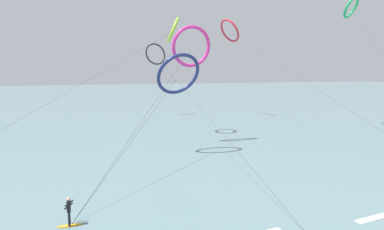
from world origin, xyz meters
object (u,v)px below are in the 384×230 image
surfer_amber (69,213)px  kite_magenta (191,47)px  kite_charcoal (156,54)px  kite_emerald (351,7)px  kite_lime (173,30)px  kite_crimson (230,31)px  kite_navy (178,74)px

surfer_amber → kite_magenta: kite_magenta is taller
kite_charcoal → kite_emerald: bearing=-59.8°
kite_emerald → kite_lime: size_ratio=1.02×
kite_emerald → kite_charcoal: size_ratio=0.50×
kite_emerald → kite_magenta: 27.26m
kite_crimson → kite_navy: kite_crimson is taller
surfer_amber → kite_crimson: kite_crimson is taller
kite_charcoal → kite_crimson: bearing=-42.5°
kite_navy → kite_emerald: bearing=-177.0°
kite_crimson → surfer_amber: bearing=133.0°
surfer_amber → kite_navy: size_ratio=0.10×
kite_crimson → kite_navy: bearing=133.9°
kite_emerald → kite_charcoal: (-24.84, 22.35, -6.23)m
surfer_amber → kite_magenta: 25.37m
surfer_amber → kite_charcoal: size_ratio=0.03×
kite_navy → surfer_amber: bearing=40.5°
kite_charcoal → kite_magenta: size_ratio=2.67×
kite_emerald → kite_magenta: size_ratio=1.33×
kite_emerald → kite_navy: size_ratio=1.61×
surfer_amber → kite_charcoal: (14.53, 45.35, 11.03)m
kite_lime → kite_navy: bearing=-0.4°
kite_magenta → kite_navy: bearing=51.6°
kite_navy → kite_charcoal: bearing=-111.1°
kite_crimson → kite_lime: size_ratio=1.83×
kite_emerald → kite_magenta: (-26.14, -4.21, -6.51)m
kite_navy → kite_lime: bearing=-115.1°
kite_lime → kite_magenta: bearing=17.5°
kite_emerald → kite_lime: bearing=-34.6°
surfer_amber → kite_charcoal: 48.88m
kite_magenta → kite_charcoal: bearing=-98.8°
surfer_amber → kite_navy: kite_navy is taller
kite_navy → kite_magenta: (2.78, 4.38, 3.12)m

